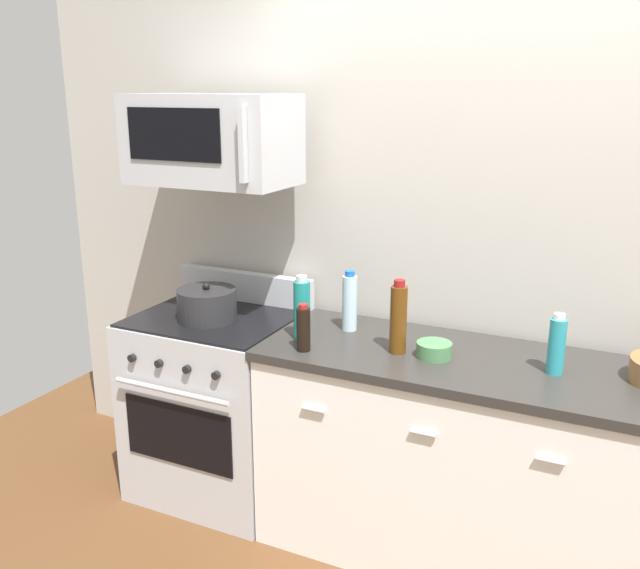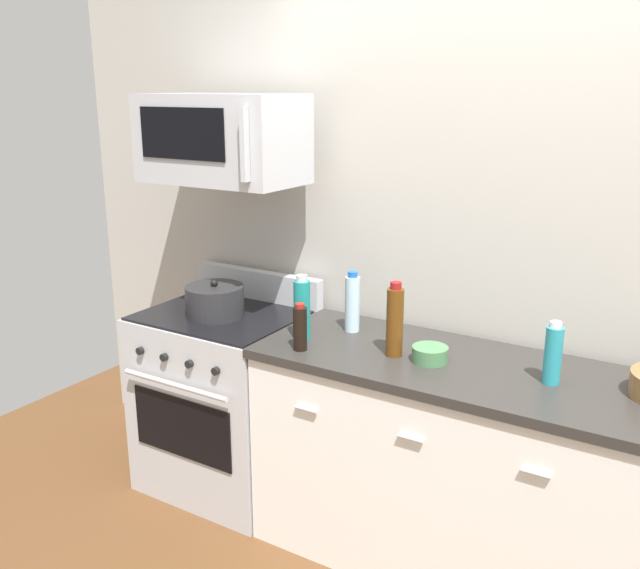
{
  "view_description": "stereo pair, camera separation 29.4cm",
  "coord_description": "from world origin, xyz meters",
  "px_view_note": "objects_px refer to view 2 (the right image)",
  "views": [
    {
      "loc": [
        0.43,
        -2.61,
        1.98
      ],
      "look_at": [
        -0.79,
        -0.05,
        1.17
      ],
      "focal_mm": 38.82,
      "sensor_mm": 36.0,
      "label": 1
    },
    {
      "loc": [
        0.69,
        -2.47,
        1.98
      ],
      "look_at": [
        -0.79,
        -0.05,
        1.17
      ],
      "focal_mm": 38.82,
      "sensor_mm": 36.0,
      "label": 2
    }
  ],
  "objects_px": {
    "bottle_dish_soap": "(553,354)",
    "bowl_green_glaze": "(430,354)",
    "bottle_wine_amber": "(395,321)",
    "bottle_sparkling_teal": "(302,309)",
    "microwave": "(222,139)",
    "stockpot": "(215,301)",
    "bottle_soy_sauce_dark": "(300,328)",
    "bottle_water_clear": "(352,303)",
    "range_oven": "(226,398)"
  },
  "relations": [
    {
      "from": "bottle_dish_soap",
      "to": "bowl_green_glaze",
      "type": "height_order",
      "value": "bottle_dish_soap"
    },
    {
      "from": "bottle_wine_amber",
      "to": "bottle_sparkling_teal",
      "type": "height_order",
      "value": "bottle_wine_amber"
    },
    {
      "from": "microwave",
      "to": "bowl_green_glaze",
      "type": "distance_m",
      "value": 1.36
    },
    {
      "from": "microwave",
      "to": "bottle_wine_amber",
      "type": "relative_size",
      "value": 2.39
    },
    {
      "from": "bottle_wine_amber",
      "to": "bowl_green_glaze",
      "type": "height_order",
      "value": "bottle_wine_amber"
    },
    {
      "from": "bottle_wine_amber",
      "to": "stockpot",
      "type": "bearing_deg",
      "value": 179.74
    },
    {
      "from": "bottle_dish_soap",
      "to": "bottle_soy_sauce_dark",
      "type": "distance_m",
      "value": 1.0
    },
    {
      "from": "bottle_sparkling_teal",
      "to": "bowl_green_glaze",
      "type": "xyz_separation_m",
      "value": [
        0.58,
        0.05,
        -0.1
      ]
    },
    {
      "from": "bottle_wine_amber",
      "to": "bottle_dish_soap",
      "type": "bearing_deg",
      "value": 5.14
    },
    {
      "from": "stockpot",
      "to": "bottle_soy_sauce_dark",
      "type": "bearing_deg",
      "value": -14.65
    },
    {
      "from": "bottle_dish_soap",
      "to": "stockpot",
      "type": "height_order",
      "value": "bottle_dish_soap"
    },
    {
      "from": "microwave",
      "to": "bottle_dish_soap",
      "type": "distance_m",
      "value": 1.72
    },
    {
      "from": "bottle_soy_sauce_dark",
      "to": "bottle_sparkling_teal",
      "type": "relative_size",
      "value": 0.71
    },
    {
      "from": "stockpot",
      "to": "bottle_wine_amber",
      "type": "bearing_deg",
      "value": -0.26
    },
    {
      "from": "bottle_water_clear",
      "to": "bowl_green_glaze",
      "type": "distance_m",
      "value": 0.48
    },
    {
      "from": "bottle_dish_soap",
      "to": "bowl_green_glaze",
      "type": "distance_m",
      "value": 0.47
    },
    {
      "from": "bottle_dish_soap",
      "to": "bottle_water_clear",
      "type": "xyz_separation_m",
      "value": [
        -0.9,
        0.11,
        0.02
      ]
    },
    {
      "from": "bottle_wine_amber",
      "to": "bottle_sparkling_teal",
      "type": "distance_m",
      "value": 0.43
    },
    {
      "from": "bottle_sparkling_teal",
      "to": "bowl_green_glaze",
      "type": "bearing_deg",
      "value": 4.63
    },
    {
      "from": "bottle_water_clear",
      "to": "bottle_dish_soap",
      "type": "bearing_deg",
      "value": -7.08
    },
    {
      "from": "microwave",
      "to": "bottle_wine_amber",
      "type": "bearing_deg",
      "value": -6.18
    },
    {
      "from": "range_oven",
      "to": "bottle_soy_sauce_dark",
      "type": "height_order",
      "value": "bottle_soy_sauce_dark"
    },
    {
      "from": "range_oven",
      "to": "bottle_sparkling_teal",
      "type": "bearing_deg",
      "value": -9.78
    },
    {
      "from": "microwave",
      "to": "bottle_sparkling_teal",
      "type": "bearing_deg",
      "value": -14.51
    },
    {
      "from": "microwave",
      "to": "stockpot",
      "type": "distance_m",
      "value": 0.76
    },
    {
      "from": "range_oven",
      "to": "stockpot",
      "type": "bearing_deg",
      "value": -90.0
    },
    {
      "from": "range_oven",
      "to": "bottle_soy_sauce_dark",
      "type": "bearing_deg",
      "value": -19.42
    },
    {
      "from": "bottle_water_clear",
      "to": "bottle_sparkling_teal",
      "type": "relative_size",
      "value": 0.96
    },
    {
      "from": "bottle_dish_soap",
      "to": "microwave",
      "type": "bearing_deg",
      "value": 178.28
    },
    {
      "from": "bottle_dish_soap",
      "to": "bowl_green_glaze",
      "type": "bearing_deg",
      "value": -175.04
    },
    {
      "from": "bottle_wine_amber",
      "to": "bowl_green_glaze",
      "type": "distance_m",
      "value": 0.19
    },
    {
      "from": "range_oven",
      "to": "stockpot",
      "type": "relative_size",
      "value": 3.85
    },
    {
      "from": "range_oven",
      "to": "bottle_wine_amber",
      "type": "relative_size",
      "value": 3.43
    },
    {
      "from": "bottle_water_clear",
      "to": "bottle_sparkling_teal",
      "type": "xyz_separation_m",
      "value": [
        -0.14,
        -0.2,
        0.0
      ]
    },
    {
      "from": "bottle_wine_amber",
      "to": "bottle_sparkling_teal",
      "type": "xyz_separation_m",
      "value": [
        -0.43,
        -0.03,
        -0.01
      ]
    },
    {
      "from": "microwave",
      "to": "bottle_water_clear",
      "type": "distance_m",
      "value": 0.96
    },
    {
      "from": "bottle_soy_sauce_dark",
      "to": "bottle_water_clear",
      "type": "distance_m",
      "value": 0.33
    },
    {
      "from": "bottle_dish_soap",
      "to": "bottle_sparkling_teal",
      "type": "height_order",
      "value": "bottle_sparkling_teal"
    },
    {
      "from": "bottle_dish_soap",
      "to": "bottle_soy_sauce_dark",
      "type": "xyz_separation_m",
      "value": [
        -0.98,
        -0.2,
        -0.02
      ]
    },
    {
      "from": "stockpot",
      "to": "microwave",
      "type": "bearing_deg",
      "value": 89.87
    },
    {
      "from": "bowl_green_glaze",
      "to": "stockpot",
      "type": "xyz_separation_m",
      "value": [
        -1.1,
        -0.01,
        0.04
      ]
    },
    {
      "from": "bottle_wine_amber",
      "to": "bottle_water_clear",
      "type": "distance_m",
      "value": 0.33
    },
    {
      "from": "range_oven",
      "to": "bottle_wine_amber",
      "type": "height_order",
      "value": "bottle_wine_amber"
    },
    {
      "from": "bottle_soy_sauce_dark",
      "to": "bottle_wine_amber",
      "type": "bearing_deg",
      "value": 22.4
    },
    {
      "from": "stockpot",
      "to": "bottle_sparkling_teal",
      "type": "bearing_deg",
      "value": -3.98
    },
    {
      "from": "range_oven",
      "to": "bowl_green_glaze",
      "type": "height_order",
      "value": "range_oven"
    },
    {
      "from": "bottle_wine_amber",
      "to": "bowl_green_glaze",
      "type": "bearing_deg",
      "value": 5.68
    },
    {
      "from": "range_oven",
      "to": "bowl_green_glaze",
      "type": "bearing_deg",
      "value": -2.22
    },
    {
      "from": "range_oven",
      "to": "bottle_sparkling_teal",
      "type": "height_order",
      "value": "bottle_sparkling_teal"
    },
    {
      "from": "bowl_green_glaze",
      "to": "stockpot",
      "type": "distance_m",
      "value": 1.1
    }
  ]
}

